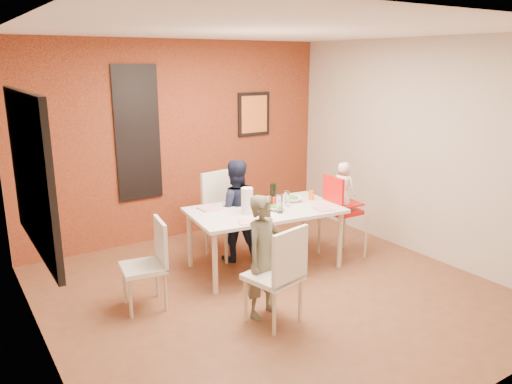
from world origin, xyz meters
TOP-DOWN VIEW (x-y plane):
  - ground at (0.00, 0.00)m, footprint 4.50×4.50m
  - ceiling at (0.00, 0.00)m, footprint 4.50×4.50m
  - wall_back at (0.00, 2.25)m, footprint 4.50×0.02m
  - wall_front at (0.00, -2.25)m, footprint 4.50×0.02m
  - wall_left at (-2.25, 0.00)m, footprint 0.02×4.50m
  - wall_right at (2.25, 0.00)m, footprint 0.02×4.50m
  - brick_accent_wall at (0.00, 2.23)m, footprint 4.50×0.02m
  - picture_window_frame at (-2.22, 0.20)m, footprint 0.05×1.70m
  - picture_window_pane at (-2.21, 0.20)m, footprint 0.02×1.55m
  - glassblock_strip at (-0.60, 2.21)m, footprint 0.55×0.03m
  - glassblock_surround at (-0.60, 2.21)m, footprint 0.60×0.03m
  - art_print_frame at (1.20, 2.21)m, footprint 0.54×0.03m
  - art_print_canvas at (1.20, 2.19)m, footprint 0.44×0.01m
  - dining_table at (0.32, 0.60)m, footprint 1.86×1.18m
  - chair_near at (-0.32, -0.61)m, footprint 0.54×0.54m
  - chair_far at (0.14, 1.27)m, footprint 0.56×0.56m
  - chair_left at (-1.18, 0.41)m, footprint 0.48×0.48m
  - high_chair at (1.29, 0.36)m, footprint 0.46×0.46m
  - child_near at (-0.34, -0.36)m, footprint 0.51×0.41m
  - child_far at (0.16, 1.02)m, footprint 0.75×0.67m
  - toddler at (1.32, 0.36)m, footprint 0.28×0.34m
  - plate_near_left at (-0.11, 0.28)m, footprint 0.28×0.28m
  - plate_far_mid at (0.34, 0.95)m, footprint 0.23×0.23m
  - plate_near_right at (0.89, 0.21)m, footprint 0.23×0.23m
  - plate_far_left at (-0.22, 0.96)m, footprint 0.25×0.25m
  - salad_bowl_a at (0.40, 0.50)m, footprint 0.23×0.23m
  - salad_bowl_b at (0.79, 0.68)m, footprint 0.27×0.27m
  - wine_bottle at (0.47, 0.64)m, footprint 0.07×0.07m
  - wine_glass_a at (0.37, 0.38)m, footprint 0.08×0.08m
  - wine_glass_b at (0.60, 0.55)m, footprint 0.06×0.06m
  - paper_towel_roll at (0.04, 0.55)m, footprint 0.13×0.13m
  - condiment_red at (0.41, 0.54)m, footprint 0.04×0.04m
  - condiment_green at (0.48, 0.63)m, footprint 0.04×0.04m
  - condiment_brown at (0.38, 0.58)m, footprint 0.04×0.04m
  - sippy_cup at (1.03, 0.62)m, footprint 0.07×0.07m

SIDE VIEW (x-z plane):
  - ground at x=0.00m, z-range 0.00..0.00m
  - chair_left at x=-1.18m, z-range 0.05..0.95m
  - chair_near at x=-0.32m, z-range 0.06..1.03m
  - chair_far at x=0.14m, z-range 0.06..1.12m
  - child_near at x=-0.34m, z-range 0.00..1.21m
  - child_far at x=0.16m, z-range 0.00..1.27m
  - high_chair at x=1.29m, z-range 0.11..1.16m
  - dining_table at x=0.32m, z-range 0.30..1.03m
  - plate_near_right at x=0.89m, z-range 0.73..0.74m
  - plate_far_mid at x=0.34m, z-range 0.73..0.74m
  - plate_near_left at x=-0.11m, z-range 0.73..0.74m
  - plate_far_left at x=-0.22m, z-range 0.73..0.75m
  - salad_bowl_a at x=0.40m, z-range 0.73..0.78m
  - salad_bowl_b at x=0.79m, z-range 0.73..0.79m
  - sippy_cup at x=1.03m, z-range 0.73..0.85m
  - condiment_red at x=0.41m, z-range 0.73..0.88m
  - condiment_brown at x=0.38m, z-range 0.73..0.88m
  - condiment_green at x=0.48m, z-range 0.73..0.89m
  - wine_glass_b at x=0.60m, z-range 0.73..0.92m
  - wine_glass_a at x=0.37m, z-range 0.73..0.95m
  - wine_bottle at x=0.47m, z-range 0.73..1.01m
  - paper_towel_roll at x=0.04m, z-range 0.73..1.04m
  - toddler at x=1.32m, z-range 0.62..1.22m
  - wall_back at x=0.00m, z-range 0.00..2.70m
  - wall_front at x=0.00m, z-range 0.00..2.70m
  - wall_left at x=-2.25m, z-range 0.00..2.70m
  - wall_right at x=2.25m, z-range 0.00..2.70m
  - brick_accent_wall at x=0.00m, z-range 0.00..2.70m
  - glassblock_strip at x=-0.60m, z-range 0.65..2.35m
  - glassblock_surround at x=-0.60m, z-range 0.62..2.38m
  - picture_window_frame at x=-2.22m, z-range 0.90..2.20m
  - picture_window_pane at x=-2.21m, z-range 0.98..2.12m
  - art_print_frame at x=1.20m, z-range 1.33..1.97m
  - art_print_canvas at x=1.20m, z-range 1.38..1.92m
  - ceiling at x=0.00m, z-range 2.69..2.71m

